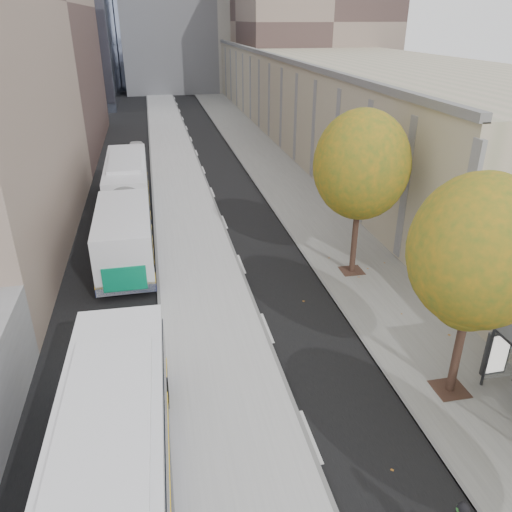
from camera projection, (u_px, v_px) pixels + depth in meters
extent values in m
cube|color=#AFAFAF|center=(183.00, 198.00, 35.07)|extent=(4.25, 150.00, 0.15)
cube|color=gray|center=(292.00, 191.00, 36.54)|extent=(4.75, 150.00, 0.08)
cube|color=#A7A385|center=(319.00, 84.00, 62.51)|extent=(18.00, 92.00, 8.00)
cylinder|color=#311F18|center=(458.00, 350.00, 16.30)|extent=(0.28, 0.28, 3.24)
sphere|color=#3E601E|center=(479.00, 252.00, 14.76)|extent=(4.20, 4.20, 4.20)
cylinder|color=#311F18|center=(354.00, 240.00, 24.22)|extent=(0.28, 0.28, 3.38)
sphere|color=#3E601E|center=(361.00, 165.00, 22.62)|extent=(4.40, 4.40, 4.40)
cube|color=white|center=(127.00, 204.00, 29.71)|extent=(2.81, 18.07, 3.01)
cube|color=black|center=(126.00, 195.00, 29.47)|extent=(2.86, 17.35, 1.04)
cube|color=#088057|center=(122.00, 279.00, 21.92)|extent=(1.91, 0.08, 1.16)
sphere|color=#328131|center=(462.00, 509.00, 10.85)|extent=(0.25, 0.25, 0.25)
imported|color=silver|center=(136.00, 149.00, 45.49)|extent=(1.63, 3.88, 1.31)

